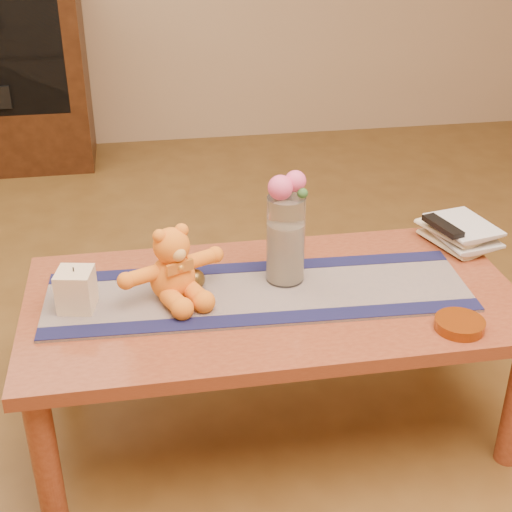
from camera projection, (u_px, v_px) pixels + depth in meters
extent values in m
plane|color=brown|center=(272.00, 418.00, 2.26)|extent=(5.50, 5.50, 0.00)
cube|color=maroon|center=(273.00, 301.00, 2.06)|extent=(1.40, 0.70, 0.04)
cylinder|color=maroon|center=(45.00, 459.00, 1.82)|extent=(0.07, 0.07, 0.41)
cylinder|color=maroon|center=(60.00, 332.00, 2.33)|extent=(0.07, 0.07, 0.41)
cylinder|color=maroon|center=(436.00, 297.00, 2.52)|extent=(0.07, 0.07, 0.41)
cube|color=#1C1A49|center=(259.00, 293.00, 2.06)|extent=(1.21, 0.40, 0.01)
cube|color=#14163E|center=(266.00, 319.00, 1.93)|extent=(1.20, 0.11, 0.00)
cube|color=#14163E|center=(253.00, 267.00, 2.18)|extent=(1.20, 0.11, 0.00)
cube|color=beige|center=(76.00, 290.00, 1.95)|extent=(0.11, 0.11, 0.11)
cylinder|color=black|center=(73.00, 269.00, 1.92)|extent=(0.00, 0.00, 0.01)
cylinder|color=silver|center=(286.00, 239.00, 2.06)|extent=(0.11, 0.11, 0.26)
cylinder|color=beige|center=(285.00, 252.00, 2.08)|extent=(0.09, 0.09, 0.18)
sphere|color=#F2558C|center=(280.00, 188.00, 1.97)|extent=(0.07, 0.07, 0.07)
sphere|color=#F2558C|center=(295.00, 181.00, 1.98)|extent=(0.06, 0.06, 0.06)
sphere|color=#5154B1|center=(288.00, 183.00, 2.02)|extent=(0.04, 0.04, 0.04)
sphere|color=#5154B1|center=(275.00, 189.00, 2.00)|extent=(0.04, 0.04, 0.04)
sphere|color=#33662D|center=(302.00, 193.00, 1.98)|extent=(0.03, 0.03, 0.03)
sphere|color=#523F1B|center=(194.00, 279.00, 2.05)|extent=(0.08, 0.08, 0.06)
imported|color=beige|center=(438.00, 246.00, 2.30)|extent=(0.23, 0.26, 0.02)
imported|color=beige|center=(441.00, 241.00, 2.29)|extent=(0.20, 0.25, 0.02)
imported|color=beige|center=(437.00, 235.00, 2.29)|extent=(0.23, 0.27, 0.02)
imported|color=beige|center=(442.00, 230.00, 2.28)|extent=(0.21, 0.25, 0.02)
cube|color=black|center=(443.00, 226.00, 2.26)|extent=(0.08, 0.17, 0.02)
cylinder|color=#BF5914|center=(460.00, 324.00, 1.89)|extent=(0.17, 0.17, 0.03)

